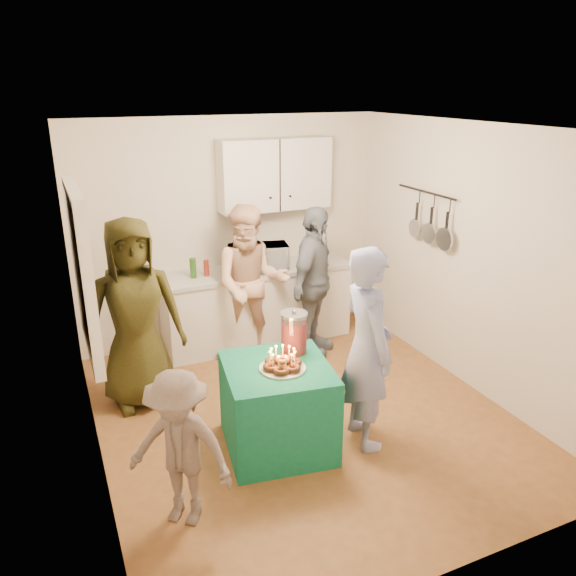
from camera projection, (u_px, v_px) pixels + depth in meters
name	position (u px, v px, depth m)	size (l,w,h in m)	color
floor	(303.00, 415.00, 5.25)	(4.00, 4.00, 0.00)	brown
ceiling	(306.00, 127.00, 4.36)	(4.00, 4.00, 0.00)	white
back_wall	(231.00, 231.00, 6.53)	(3.60, 3.60, 0.00)	silver
left_wall	(84.00, 318.00, 4.12)	(4.00, 4.00, 0.00)	silver
right_wall	(470.00, 259.00, 5.49)	(4.00, 4.00, 0.00)	silver
window_night	(80.00, 273.00, 4.31)	(0.04, 1.00, 1.20)	black
counter	(257.00, 307.00, 6.64)	(2.20, 0.58, 0.86)	white
countertop	(257.00, 270.00, 6.49)	(2.24, 0.62, 0.05)	beige
upper_cabinet	(275.00, 174.00, 6.36)	(1.30, 0.30, 0.80)	white
pot_rack	(422.00, 215.00, 5.96)	(0.12, 1.00, 0.60)	black
microwave	(266.00, 256.00, 6.48)	(0.49, 0.33, 0.27)	white
party_table	(278.00, 407.00, 4.68)	(0.85, 0.85, 0.76)	#106D4C
donut_cake	(282.00, 359.00, 4.49)	(0.38, 0.38, 0.18)	#381C0C
punch_jar	(294.00, 334.00, 4.74)	(0.22, 0.22, 0.34)	red
man_birthday	(367.00, 348.00, 4.61)	(0.64, 0.42, 1.74)	#99A4DF
woman_back_left	(134.00, 314.00, 5.18)	(0.90, 0.58, 1.83)	#524C17
woman_back_center	(251.00, 284.00, 6.09)	(0.85, 0.66, 1.74)	#E39776
woman_back_right	(314.00, 282.00, 6.21)	(1.00, 0.41, 1.70)	black
child_near_left	(180.00, 449.00, 3.81)	(0.76, 0.44, 1.17)	#5F504C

